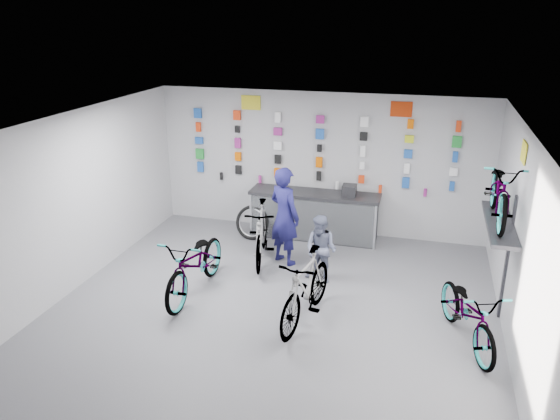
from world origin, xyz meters
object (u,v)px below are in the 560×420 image
(bike_service, at_px, (261,233))
(clerk, at_px, (284,216))
(customer, at_px, (321,249))
(counter, at_px, (314,216))
(bike_left, at_px, (196,264))
(bike_right, at_px, (468,313))
(bike_center, at_px, (306,288))

(bike_service, xyz_separation_m, clerk, (0.44, 0.04, 0.37))
(bike_service, relative_size, customer, 1.54)
(counter, distance_m, bike_left, 3.24)
(bike_right, relative_size, clerk, 0.99)
(bike_center, bearing_deg, bike_left, 178.99)
(counter, height_order, customer, customer)
(counter, xyz_separation_m, customer, (0.53, -1.92, 0.12))
(bike_right, height_order, clerk, clerk)
(bike_service, distance_m, clerk, 0.58)
(counter, relative_size, bike_left, 1.29)
(bike_service, height_order, customer, customer)
(bike_center, height_order, bike_right, bike_center)
(bike_left, bearing_deg, customer, 28.58)
(counter, relative_size, bike_center, 1.44)
(bike_center, height_order, bike_service, bike_service)
(bike_left, relative_size, clerk, 1.12)
(counter, xyz_separation_m, clerk, (-0.29, -1.32, 0.45))
(counter, distance_m, customer, 1.99)
(bike_right, distance_m, bike_service, 4.13)
(bike_left, bearing_deg, bike_center, -9.38)
(counter, bearing_deg, bike_service, -118.40)
(bike_left, distance_m, bike_center, 2.01)
(bike_left, height_order, clerk, clerk)
(bike_left, xyz_separation_m, bike_right, (4.34, -0.33, -0.06))
(bike_right, relative_size, customer, 1.53)
(bike_right, bearing_deg, bike_service, 132.97)
(bike_left, relative_size, customer, 1.72)
(bike_service, xyz_separation_m, customer, (1.27, -0.55, 0.05))
(bike_right, bearing_deg, clerk, 129.33)
(counter, height_order, bike_right, counter)
(counter, relative_size, clerk, 1.44)
(bike_service, relative_size, clerk, 1.00)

